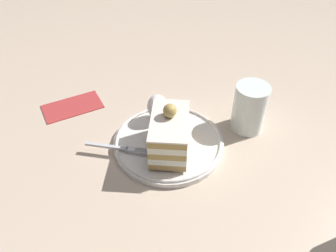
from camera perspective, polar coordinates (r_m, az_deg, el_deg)
The scene contains 7 objects.
ground_plane at distance 0.66m, azimuth 1.97°, elevation -2.75°, with size 2.40×2.40×0.00m, color beige.
dessert_plate at distance 0.65m, azimuth -0.00°, elevation -2.49°, with size 0.21×0.21×0.02m.
cake_slice at distance 0.60m, azimuth 0.24°, elevation -1.25°, with size 0.13×0.10×0.09m.
whipped_cream_dollop at distance 0.67m, azimuth -1.76°, elevation 3.20°, with size 0.04×0.04×0.05m, color white.
fork at distance 0.63m, azimuth -8.08°, elevation -3.63°, with size 0.07×0.11×0.00m.
drink_glass_near at distance 0.68m, azimuth 13.16°, elevation 2.86°, with size 0.06×0.06×0.10m.
folded_napkin at distance 0.76m, azimuth -15.55°, elevation 3.17°, with size 0.12×0.07×0.00m, color #AE3333.
Camera 1 is at (0.43, -0.17, 0.46)m, focal length 36.79 mm.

